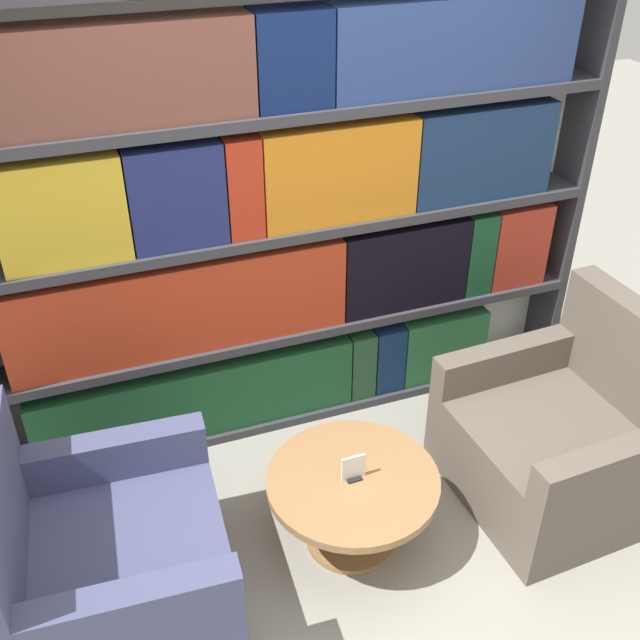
# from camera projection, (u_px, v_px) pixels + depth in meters

# --- Properties ---
(ground_plane) EXTENTS (14.00, 14.00, 0.00)m
(ground_plane) POSITION_uv_depth(u_px,v_px,m) (396.00, 577.00, 3.33)
(ground_plane) COLOR gray
(bookshelf) EXTENTS (3.17, 0.30, 2.31)m
(bookshelf) POSITION_uv_depth(u_px,v_px,m) (293.00, 227.00, 3.69)
(bookshelf) COLOR silver
(bookshelf) RESTS_ON ground_plane
(armchair_left) EXTENTS (0.96, 0.98, 0.95)m
(armchair_left) POSITION_uv_depth(u_px,v_px,m) (102.00, 568.00, 3.00)
(armchair_left) COLOR #42476B
(armchair_left) RESTS_ON ground_plane
(armchair_right) EXTENTS (0.94, 0.96, 0.95)m
(armchair_right) POSITION_uv_depth(u_px,v_px,m) (565.00, 438.00, 3.63)
(armchair_right) COLOR brown
(armchair_right) RESTS_ON ground_plane
(coffee_table) EXTENTS (0.77, 0.77, 0.39)m
(coffee_table) POSITION_uv_depth(u_px,v_px,m) (352.00, 496.00, 3.36)
(coffee_table) COLOR olive
(coffee_table) RESTS_ON ground_plane
(table_sign) EXTENTS (0.11, 0.06, 0.13)m
(table_sign) POSITION_uv_depth(u_px,v_px,m) (353.00, 469.00, 3.27)
(table_sign) COLOR black
(table_sign) RESTS_ON coffee_table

